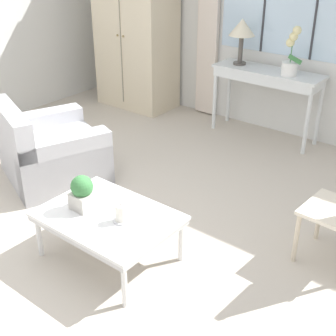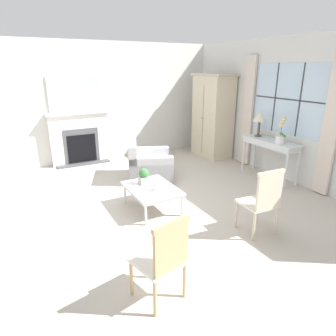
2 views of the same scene
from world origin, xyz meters
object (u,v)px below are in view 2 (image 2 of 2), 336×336
at_px(potted_orchid, 281,133).
at_px(accent_chair_wooden, 164,256).
at_px(side_chair_wooden, 263,199).
at_px(coffee_table, 152,190).
at_px(console_table, 271,145).
at_px(potted_plant_small, 144,176).
at_px(fireplace, 80,135).
at_px(pillar_candle, 155,187).
at_px(armchair_upholstered, 149,166).
at_px(table_lamp, 260,118).
at_px(armoire, 213,116).

height_order(potted_orchid, accent_chair_wooden, potted_orchid).
xyz_separation_m(side_chair_wooden, coffee_table, (-1.41, -1.00, -0.20)).
height_order(console_table, potted_plant_small, console_table).
distance_m(fireplace, pillar_candle, 3.23).
bearing_deg(coffee_table, accent_chair_wooden, -21.83).
bearing_deg(armchair_upholstered, pillar_candle, -20.63).
distance_m(table_lamp, potted_plant_small, 2.95).
xyz_separation_m(armchair_upholstered, accent_chair_wooden, (3.27, -1.33, 0.25)).
xyz_separation_m(armoire, accent_chair_wooden, (4.03, -3.48, -0.52)).
distance_m(potted_orchid, coffee_table, 2.82).
bearing_deg(fireplace, table_lamp, 52.66).
bearing_deg(table_lamp, armchair_upholstered, -109.08).
bearing_deg(console_table, potted_orchid, -11.09).
distance_m(potted_orchid, accent_chair_wooden, 3.99).
distance_m(fireplace, table_lamp, 4.11).
bearing_deg(potted_plant_small, armoire, 124.80).
bearing_deg(console_table, table_lamp, 178.92).
distance_m(armoire, potted_plant_small, 3.40).
height_order(armoire, pillar_candle, armoire).
relative_size(console_table, side_chair_wooden, 1.30).
bearing_deg(side_chair_wooden, accent_chair_wooden, -74.30).
bearing_deg(potted_plant_small, fireplace, -172.13).
bearing_deg(potted_orchid, armchair_upholstered, -123.21).
bearing_deg(potted_orchid, pillar_candle, -88.54).
bearing_deg(table_lamp, fireplace, -127.34).
height_order(side_chair_wooden, coffee_table, side_chair_wooden).
height_order(accent_chair_wooden, pillar_candle, accent_chair_wooden).
height_order(armoire, armchair_upholstered, armoire).
relative_size(armchair_upholstered, side_chair_wooden, 1.22).
distance_m(console_table, accent_chair_wooden, 4.14).
bearing_deg(console_table, accent_chair_wooden, -59.29).
bearing_deg(potted_orchid, side_chair_wooden, -52.33).
bearing_deg(side_chair_wooden, pillar_candle, -141.91).
bearing_deg(coffee_table, armoire, 128.03).
xyz_separation_m(table_lamp, potted_plant_small, (0.38, -2.85, -0.69)).
height_order(potted_orchid, coffee_table, potted_orchid).
bearing_deg(coffee_table, armchair_upholstered, 157.56).
bearing_deg(potted_plant_small, pillar_candle, 7.45).
xyz_separation_m(armchair_upholstered, pillar_candle, (1.50, -0.56, 0.18)).
relative_size(side_chair_wooden, coffee_table, 0.99).
distance_m(armoire, accent_chair_wooden, 5.34).
bearing_deg(armchair_upholstered, console_table, 62.68).
distance_m(fireplace, console_table, 4.31).
distance_m(table_lamp, coffee_table, 2.99).
bearing_deg(potted_plant_small, coffee_table, 12.88).
bearing_deg(coffee_table, pillar_candle, -0.82).
distance_m(fireplace, coffee_table, 3.11).
height_order(side_chair_wooden, potted_plant_small, side_chair_wooden).
height_order(armchair_upholstered, accent_chair_wooden, accent_chair_wooden).
relative_size(armoire, side_chair_wooden, 2.13).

